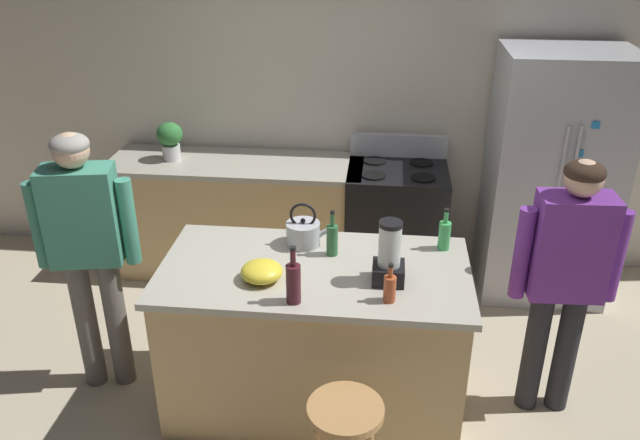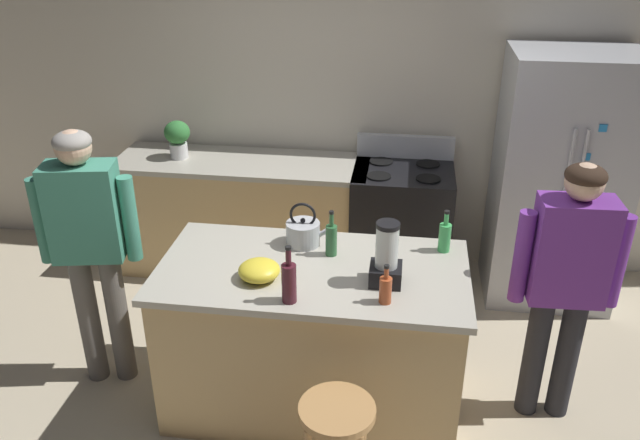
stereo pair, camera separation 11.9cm
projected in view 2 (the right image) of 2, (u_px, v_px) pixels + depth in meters
The scene contains 17 objects.
ground_plane at pixel (313, 400), 3.98m from camera, with size 14.00×14.00×0.00m, color beige.
back_wall at pixel (349, 100), 5.11m from camera, with size 8.00×0.10×2.70m, color beige.
kitchen_island at pixel (313, 337), 3.77m from camera, with size 1.72×0.90×0.94m.
back_counter_run at pixel (244, 215), 5.24m from camera, with size 2.00×0.64×0.94m.
refrigerator at pixel (559, 181), 4.69m from camera, with size 0.90×0.73×1.87m.
stove_range at pixel (401, 225), 5.06m from camera, with size 0.76×0.65×1.12m.
person_by_island_left at pixel (89, 238), 3.74m from camera, with size 0.60×0.29×1.66m.
person_by_sink_right at pixel (567, 273), 3.48m from camera, with size 0.59×0.24×1.60m.
bar_stool at pixel (337, 433), 3.01m from camera, with size 0.36×0.36×0.68m.
potted_plant at pixel (177, 137), 5.02m from camera, with size 0.20×0.20×0.30m.
blender_appliance at pixel (386, 258), 3.36m from camera, with size 0.17×0.17×0.35m.
bottle_wine at pixel (289, 281), 3.21m from camera, with size 0.08×0.08×0.32m.
bottle_soda at pixel (445, 236), 3.69m from camera, with size 0.07×0.07×0.26m.
bottle_olive_oil at pixel (331, 239), 3.65m from camera, with size 0.07×0.07×0.28m.
bottle_cooking_sauce at pixel (385, 289), 3.22m from camera, with size 0.06×0.06×0.22m.
mixing_bowl at pixel (259, 270), 3.44m from camera, with size 0.23×0.23×0.10m, color yellow.
tea_kettle at pixel (303, 232), 3.77m from camera, with size 0.28×0.20×0.27m.
Camera 2 is at (0.47, -3.03, 2.76)m, focal length 36.12 mm.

